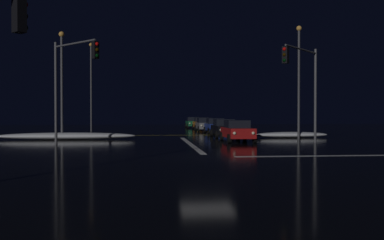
# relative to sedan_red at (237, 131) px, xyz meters

# --- Properties ---
(ground) EXTENTS (120.00, 120.00, 0.10)m
(ground) POSITION_rel_sedan_red_xyz_m (-3.67, -10.55, -0.85)
(ground) COLOR black
(stop_line_north) EXTENTS (0.35, 14.64, 0.01)m
(stop_line_north) POSITION_rel_sedan_red_xyz_m (-3.67, -2.02, -0.80)
(stop_line_north) COLOR white
(stop_line_north) RESTS_ON ground
(centre_line_ns) EXTENTS (22.00, 0.15, 0.01)m
(centre_line_ns) POSITION_rel_sedan_red_xyz_m (-3.67, 9.58, -0.80)
(centre_line_ns) COLOR yellow
(centre_line_ns) RESTS_ON ground
(crosswalk_bar_east) EXTENTS (14.64, 0.40, 0.01)m
(crosswalk_bar_east) POSITION_rel_sedan_red_xyz_m (4.96, -10.55, -0.80)
(crosswalk_bar_east) COLOR white
(crosswalk_bar_east) RESTS_ON ground
(snow_bank_left_curb) EXTENTS (10.91, 1.50, 0.56)m
(snow_bank_left_curb) POSITION_rel_sedan_red_xyz_m (-13.00, 3.69, -0.52)
(snow_bank_left_curb) COLOR white
(snow_bank_left_curb) RESTS_ON ground
(snow_bank_right_curb) EXTENTS (6.33, 1.50, 0.49)m
(snow_bank_right_curb) POSITION_rel_sedan_red_xyz_m (5.66, 4.48, -0.55)
(snow_bank_right_curb) COLOR white
(snow_bank_right_curb) RESTS_ON ground
(sedan_red) EXTENTS (2.02, 4.33, 1.57)m
(sedan_red) POSITION_rel_sedan_red_xyz_m (0.00, 0.00, 0.00)
(sedan_red) COLOR maroon
(sedan_red) RESTS_ON ground
(sedan_black) EXTENTS (2.02, 4.33, 1.57)m
(sedan_black) POSITION_rel_sedan_red_xyz_m (0.06, 5.89, 0.00)
(sedan_black) COLOR black
(sedan_black) RESTS_ON ground
(sedan_blue) EXTENTS (2.02, 4.33, 1.57)m
(sedan_blue) POSITION_rel_sedan_red_xyz_m (0.34, 12.61, 0.00)
(sedan_blue) COLOR navy
(sedan_blue) RESTS_ON ground
(sedan_gray) EXTENTS (2.02, 4.33, 1.57)m
(sedan_gray) POSITION_rel_sedan_red_xyz_m (-0.03, 18.17, 0.00)
(sedan_gray) COLOR slate
(sedan_gray) RESTS_ON ground
(sedan_orange) EXTENTS (2.02, 4.33, 1.57)m
(sedan_orange) POSITION_rel_sedan_red_xyz_m (0.20, 23.81, 0.00)
(sedan_orange) COLOR #C66014
(sedan_orange) RESTS_ON ground
(sedan_green) EXTENTS (2.02, 4.33, 1.57)m
(sedan_green) POSITION_rel_sedan_red_xyz_m (-0.29, 29.41, 0.00)
(sedan_green) COLOR #14512D
(sedan_green) RESTS_ON ground
(traffic_signal_nw) EXTENTS (3.30, 3.30, 6.79)m
(traffic_signal_nw) POSITION_rel_sedan_red_xyz_m (-11.38, -2.84, 3.87)
(traffic_signal_nw) COLOR #4C4C51
(traffic_signal_nw) RESTS_ON ground
(traffic_signal_ne) EXTENTS (3.58, 3.58, 6.62)m
(traffic_signal_ne) POSITION_rel_sedan_red_xyz_m (3.90, -2.98, 3.78)
(traffic_signal_ne) COLOR #4C4C51
(traffic_signal_ne) RESTS_ON ground
(streetlamp_left_near) EXTENTS (0.44, 0.44, 8.52)m
(streetlamp_left_near) POSITION_rel_sedan_red_xyz_m (-13.30, 3.58, 4.14)
(streetlamp_left_near) COLOR #424247
(streetlamp_left_near) RESTS_ON ground
(streetlamp_right_near) EXTENTS (0.44, 0.44, 9.38)m
(streetlamp_right_near) POSITION_rel_sedan_red_xyz_m (5.96, 3.58, 4.58)
(streetlamp_right_near) COLOR #424247
(streetlamp_right_near) RESTS_ON ground
(streetlamp_left_far) EXTENTS (0.44, 0.44, 10.36)m
(streetlamp_left_far) POSITION_rel_sedan_red_xyz_m (-13.30, 19.58, 5.09)
(streetlamp_left_far) COLOR #424247
(streetlamp_left_far) RESTS_ON ground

